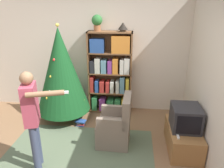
{
  "coord_description": "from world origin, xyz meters",
  "views": [
    {
      "loc": [
        0.77,
        -2.57,
        2.41
      ],
      "look_at": [
        0.4,
        0.97,
        1.05
      ],
      "focal_mm": 35.0,
      "sensor_mm": 36.0,
      "label": 1
    }
  ],
  "objects_px": {
    "potted_plant": "(97,22)",
    "armchair": "(116,127)",
    "television": "(186,118)",
    "christmas_tree": "(61,71)",
    "bookshelf": "(111,74)",
    "table_lamp": "(123,26)",
    "standing_person": "(32,115)"
  },
  "relations": [
    {
      "from": "standing_person",
      "to": "potted_plant",
      "type": "height_order",
      "value": "potted_plant"
    },
    {
      "from": "television",
      "to": "armchair",
      "type": "xyz_separation_m",
      "value": [
        -1.16,
        0.04,
        -0.28
      ]
    },
    {
      "from": "christmas_tree",
      "to": "standing_person",
      "type": "height_order",
      "value": "christmas_tree"
    },
    {
      "from": "bookshelf",
      "to": "armchair",
      "type": "bearing_deg",
      "value": -79.36
    },
    {
      "from": "standing_person",
      "to": "table_lamp",
      "type": "relative_size",
      "value": 7.72
    },
    {
      "from": "bookshelf",
      "to": "armchair",
      "type": "xyz_separation_m",
      "value": [
        0.23,
        -1.22,
        -0.57
      ]
    },
    {
      "from": "standing_person",
      "to": "table_lamp",
      "type": "distance_m",
      "value": 2.49
    },
    {
      "from": "armchair",
      "to": "christmas_tree",
      "type": "bearing_deg",
      "value": -121.81
    },
    {
      "from": "christmas_tree",
      "to": "armchair",
      "type": "height_order",
      "value": "christmas_tree"
    },
    {
      "from": "potted_plant",
      "to": "table_lamp",
      "type": "bearing_deg",
      "value": -0.0
    },
    {
      "from": "television",
      "to": "table_lamp",
      "type": "relative_size",
      "value": 2.49
    },
    {
      "from": "television",
      "to": "potted_plant",
      "type": "distance_m",
      "value": 2.52
    },
    {
      "from": "bookshelf",
      "to": "armchair",
      "type": "height_order",
      "value": "bookshelf"
    },
    {
      "from": "potted_plant",
      "to": "bookshelf",
      "type": "bearing_deg",
      "value": -1.85
    },
    {
      "from": "armchair",
      "to": "bookshelf",
      "type": "bearing_deg",
      "value": -167.66
    },
    {
      "from": "bookshelf",
      "to": "potted_plant",
      "type": "height_order",
      "value": "potted_plant"
    },
    {
      "from": "television",
      "to": "christmas_tree",
      "type": "distance_m",
      "value": 2.54
    },
    {
      "from": "standing_person",
      "to": "potted_plant",
      "type": "distance_m",
      "value": 2.33
    },
    {
      "from": "television",
      "to": "christmas_tree",
      "type": "height_order",
      "value": "christmas_tree"
    },
    {
      "from": "table_lamp",
      "to": "standing_person",
      "type": "bearing_deg",
      "value": -120.07
    },
    {
      "from": "bookshelf",
      "to": "armchair",
      "type": "distance_m",
      "value": 1.37
    },
    {
      "from": "christmas_tree",
      "to": "potted_plant",
      "type": "xyz_separation_m",
      "value": [
        0.69,
        0.44,
        0.93
      ]
    },
    {
      "from": "television",
      "to": "potted_plant",
      "type": "height_order",
      "value": "potted_plant"
    },
    {
      "from": "christmas_tree",
      "to": "armchair",
      "type": "xyz_separation_m",
      "value": [
        1.19,
        -0.79,
        -0.76
      ]
    },
    {
      "from": "christmas_tree",
      "to": "potted_plant",
      "type": "bearing_deg",
      "value": 32.74
    },
    {
      "from": "standing_person",
      "to": "potted_plant",
      "type": "bearing_deg",
      "value": 145.67
    },
    {
      "from": "television",
      "to": "christmas_tree",
      "type": "xyz_separation_m",
      "value": [
        -2.35,
        0.83,
        0.48
      ]
    },
    {
      "from": "armchair",
      "to": "television",
      "type": "bearing_deg",
      "value": 89.87
    },
    {
      "from": "standing_person",
      "to": "potted_plant",
      "type": "xyz_separation_m",
      "value": [
        0.61,
        1.97,
        1.1
      ]
    },
    {
      "from": "bookshelf",
      "to": "television",
      "type": "relative_size",
      "value": 3.65
    },
    {
      "from": "christmas_tree",
      "to": "standing_person",
      "type": "xyz_separation_m",
      "value": [
        0.08,
        -1.52,
        -0.17
      ]
    },
    {
      "from": "potted_plant",
      "to": "armchair",
      "type": "bearing_deg",
      "value": -67.63
    }
  ]
}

